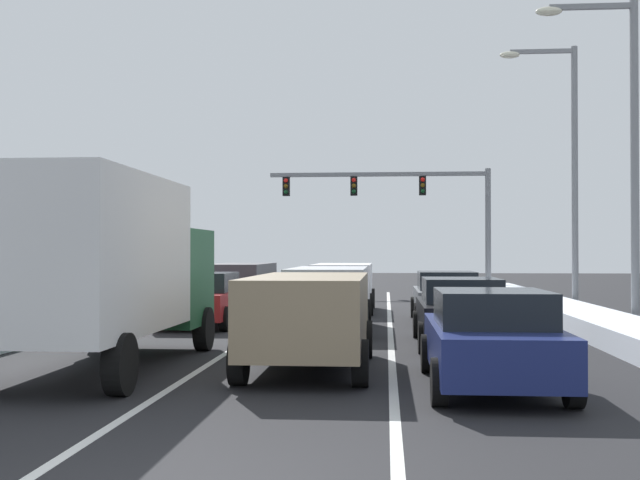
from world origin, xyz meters
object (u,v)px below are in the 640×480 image
traffic_light_gantry (410,199)px  sedan_red_left_lane_second (204,299)px  suv_charcoal_left_lane_third (241,282)px  suv_silver_center_lane_second (329,292)px  suv_white_center_lane_third (343,283)px  sedan_black_right_lane_second (461,311)px  sedan_gray_right_lane_third (446,296)px  box_truck_left_lane_nearest (103,263)px  sedan_navy_right_lane_nearest (491,339)px  suv_tan_center_lane_nearest (309,313)px  street_lamp_right_mid (565,155)px  street_lamp_right_near (621,134)px

traffic_light_gantry → sedan_red_left_lane_second: bearing=-109.6°
sedan_red_left_lane_second → suv_charcoal_left_lane_third: bearing=91.0°
suv_silver_center_lane_second → suv_white_center_lane_third: bearing=89.9°
sedan_black_right_lane_second → sedan_gray_right_lane_third: bearing=88.8°
traffic_light_gantry → box_truck_left_lane_nearest: bearing=-103.2°
sedan_black_right_lane_second → suv_silver_center_lane_second: 4.55m
sedan_navy_right_lane_nearest → traffic_light_gantry: bearing=90.9°
sedan_black_right_lane_second → suv_silver_center_lane_second: size_ratio=0.92×
suv_white_center_lane_third → suv_charcoal_left_lane_third: (-3.73, 0.58, 0.00)m
box_truck_left_lane_nearest → sedan_red_left_lane_second: size_ratio=1.60×
suv_tan_center_lane_nearest → box_truck_left_lane_nearest: box_truck_left_lane_nearest is taller
sedan_gray_right_lane_third → street_lamp_right_mid: 7.67m
sedan_gray_right_lane_third → suv_silver_center_lane_second: (-3.30, -2.82, 0.25)m
sedan_navy_right_lane_nearest → sedan_gray_right_lane_third: bearing=89.1°
sedan_navy_right_lane_nearest → box_truck_left_lane_nearest: size_ratio=0.62×
sedan_navy_right_lane_nearest → suv_charcoal_left_lane_third: suv_charcoal_left_lane_third is taller
box_truck_left_lane_nearest → street_lamp_right_mid: (11.16, 14.61, 3.54)m
suv_white_center_lane_third → box_truck_left_lane_nearest: 14.75m
sedan_navy_right_lane_nearest → suv_tan_center_lane_nearest: (-2.96, 1.67, 0.25)m
sedan_black_right_lane_second → suv_tan_center_lane_nearest: 5.01m
suv_silver_center_lane_second → sedan_red_left_lane_second: suv_silver_center_lane_second is taller
suv_silver_center_lane_second → suv_charcoal_left_lane_third: bearing=117.0°
sedan_black_right_lane_second → sedan_gray_right_lane_third: same height
suv_white_center_lane_third → traffic_light_gantry: size_ratio=0.45×
sedan_red_left_lane_second → box_truck_left_lane_nearest: bearing=-89.1°
suv_white_center_lane_third → street_lamp_right_mid: size_ratio=0.53×
sedan_navy_right_lane_nearest → sedan_black_right_lane_second: size_ratio=1.00×
suv_white_center_lane_third → suv_charcoal_left_lane_third: size_ratio=1.00×
sedan_navy_right_lane_nearest → suv_tan_center_lane_nearest: 3.41m
suv_silver_center_lane_second → sedan_red_left_lane_second: 3.76m
suv_white_center_lane_third → street_lamp_right_mid: 8.87m
suv_tan_center_lane_nearest → suv_charcoal_left_lane_third: bearing=104.9°
sedan_navy_right_lane_nearest → street_lamp_right_mid: size_ratio=0.49×
traffic_light_gantry → suv_charcoal_left_lane_third: bearing=-119.3°
suv_charcoal_left_lane_third → box_truck_left_lane_nearest: bearing=-89.0°
sedan_black_right_lane_second → box_truck_left_lane_nearest: bearing=-146.9°
traffic_light_gantry → suv_tan_center_lane_nearest: bearing=-95.6°
traffic_light_gantry → street_lamp_right_near: bearing=-74.8°
sedan_red_left_lane_second → street_lamp_right_near: street_lamp_right_near is taller
suv_silver_center_lane_second → box_truck_left_lane_nearest: box_truck_left_lane_nearest is taller
suv_charcoal_left_lane_third → sedan_black_right_lane_second: bearing=-56.9°
suv_silver_center_lane_second → sedan_navy_right_lane_nearest: bearing=-70.7°
sedan_navy_right_lane_nearest → sedan_black_right_lane_second: same height
sedan_black_right_lane_second → suv_charcoal_left_lane_third: bearing=123.1°
box_truck_left_lane_nearest → sedan_red_left_lane_second: bearing=90.9°
sedan_gray_right_lane_third → sedan_black_right_lane_second: bearing=-91.2°
suv_tan_center_lane_nearest → street_lamp_right_near: size_ratio=0.56×
sedan_navy_right_lane_nearest → street_lamp_right_mid: street_lamp_right_mid is taller
street_lamp_right_mid → suv_tan_center_lane_nearest: bearing=-117.8°
suv_silver_center_lane_second → sedan_red_left_lane_second: bearing=164.3°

